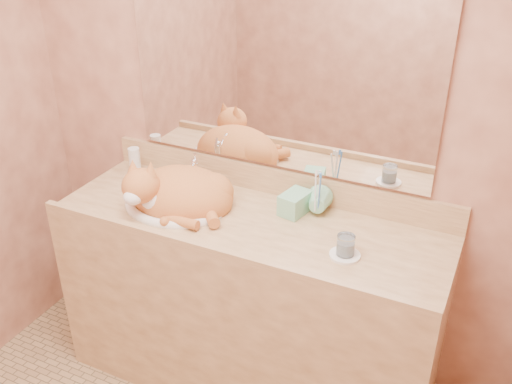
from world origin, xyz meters
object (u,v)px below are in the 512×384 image
at_px(sink_basin, 174,192).
at_px(toothbrush_cup, 317,208).
at_px(water_glass, 346,245).
at_px(vanity_counter, 249,305).
at_px(soap_dispenser, 286,198).
at_px(cat, 177,191).

distance_m(sink_basin, toothbrush_cup, 0.59).
height_order(toothbrush_cup, water_glass, toothbrush_cup).
bearing_deg(sink_basin, toothbrush_cup, 21.19).
bearing_deg(vanity_counter, soap_dispenser, 31.78).
bearing_deg(cat, toothbrush_cup, 5.58).
xyz_separation_m(vanity_counter, cat, (-0.32, -0.02, 0.50)).
distance_m(cat, soap_dispenser, 0.46).
relative_size(vanity_counter, cat, 3.67).
distance_m(soap_dispenser, toothbrush_cup, 0.13).
relative_size(soap_dispenser, water_glass, 2.60).
bearing_deg(soap_dispenser, vanity_counter, -136.64).
xyz_separation_m(cat, toothbrush_cup, (0.55, 0.16, -0.02)).
bearing_deg(water_glass, vanity_counter, 171.00).
height_order(sink_basin, soap_dispenser, soap_dispenser).
xyz_separation_m(vanity_counter, toothbrush_cup, (0.24, 0.14, 0.47)).
bearing_deg(soap_dispenser, cat, -155.41).
xyz_separation_m(soap_dispenser, toothbrush_cup, (0.11, 0.06, -0.05)).
bearing_deg(vanity_counter, toothbrush_cup, 30.40).
distance_m(sink_basin, water_glass, 0.76).
relative_size(toothbrush_cup, water_glass, 1.37).
height_order(cat, toothbrush_cup, cat).
bearing_deg(toothbrush_cup, water_glass, -47.95).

